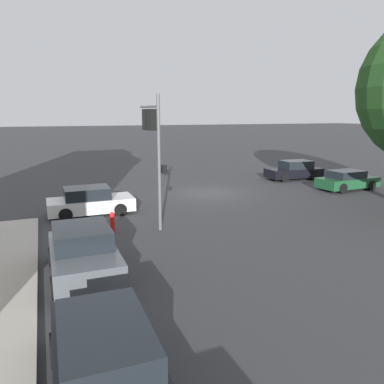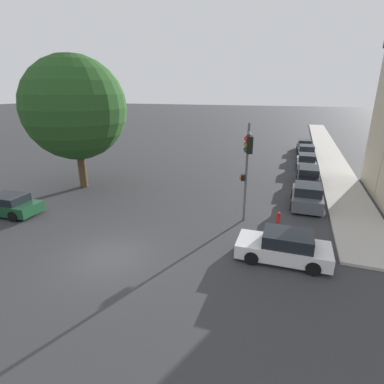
# 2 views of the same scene
# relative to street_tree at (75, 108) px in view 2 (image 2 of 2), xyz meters

# --- Properties ---
(ground_plane) EXTENTS (300.00, 300.00, 0.00)m
(ground_plane) POSITION_rel_street_tree_xyz_m (8.19, -8.69, -6.18)
(ground_plane) COLOR #333335
(sidewalk_strip) EXTENTS (3.00, 60.00, 0.15)m
(sidewalk_strip) POSITION_rel_street_tree_xyz_m (19.91, 24.16, -6.11)
(sidewalk_strip) COLOR #ADA89E
(sidewalk_strip) RESTS_ON ground_plane
(street_tree) EXTENTS (7.68, 7.68, 10.03)m
(street_tree) POSITION_rel_street_tree_xyz_m (0.00, 0.00, 0.00)
(street_tree) COLOR #4C3823
(street_tree) RESTS_ON ground_plane
(traffic_signal) EXTENTS (0.82, 1.58, 5.78)m
(traffic_signal) POSITION_rel_street_tree_xyz_m (13.51, -2.80, -2.17)
(traffic_signal) COLOR #515456
(traffic_signal) RESTS_ON ground_plane
(crossing_car_0) EXTENTS (4.19, 2.01, 1.39)m
(crossing_car_0) POSITION_rel_street_tree_xyz_m (15.95, -6.21, -5.53)
(crossing_car_0) COLOR silver
(crossing_car_0) RESTS_ON ground_plane
(crossing_car_2) EXTENTS (4.25, 2.05, 1.30)m
(crossing_car_2) POSITION_rel_street_tree_xyz_m (-0.85, -6.30, -5.56)
(crossing_car_2) COLOR #194728
(crossing_car_2) RESTS_ON ground_plane
(parked_car_0) EXTENTS (2.04, 4.02, 1.56)m
(parked_car_0) POSITION_rel_street_tree_xyz_m (17.05, 1.30, -5.45)
(parked_car_0) COLOR #4C5156
(parked_car_0) RESTS_ON ground_plane
(parked_car_1) EXTENTS (1.88, 4.75, 1.45)m
(parked_car_1) POSITION_rel_street_tree_xyz_m (17.24, 6.96, -5.49)
(parked_car_1) COLOR black
(parked_car_1) RESTS_ON ground_plane
(parked_car_2) EXTENTS (1.91, 4.23, 1.49)m
(parked_car_2) POSITION_rel_street_tree_xyz_m (17.16, 12.26, -5.48)
(parked_car_2) COLOR #B7B7BC
(parked_car_2) RESTS_ON ground_plane
(parked_car_3) EXTENTS (1.98, 4.04, 1.54)m
(parked_car_3) POSITION_rel_street_tree_xyz_m (17.22, 17.23, -5.45)
(parked_car_3) COLOR navy
(parked_car_3) RESTS_ON ground_plane
(parked_car_4) EXTENTS (1.90, 4.18, 1.45)m
(parked_car_4) POSITION_rel_street_tree_xyz_m (17.08, 22.03, -5.49)
(parked_car_4) COLOR #194728
(parked_car_4) RESTS_ON ground_plane
(fire_hydrant) EXTENTS (0.22, 0.22, 0.92)m
(fire_hydrant) POSITION_rel_street_tree_xyz_m (15.45, -2.68, -5.69)
(fire_hydrant) COLOR red
(fire_hydrant) RESTS_ON ground_plane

